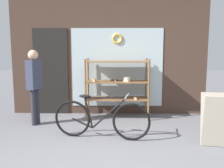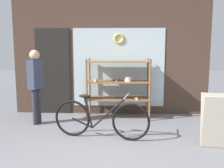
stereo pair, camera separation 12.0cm
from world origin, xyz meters
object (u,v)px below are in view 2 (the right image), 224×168
display_case (119,82)px  pedestrian (36,81)px  sandwich_board (216,121)px  bicycle (100,119)px

display_case → pedestrian: bearing=-162.2°
pedestrian → sandwich_board: bearing=90.0°
pedestrian → display_case: bearing=126.9°
display_case → sandwich_board: (1.62, -1.73, -0.39)m
display_case → sandwich_board: 2.40m
display_case → pedestrian: 1.84m
bicycle → pedestrian: pedestrian is taller
display_case → bicycle: size_ratio=0.83×
display_case → bicycle: 1.48m
bicycle → sandwich_board: bearing=-0.4°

